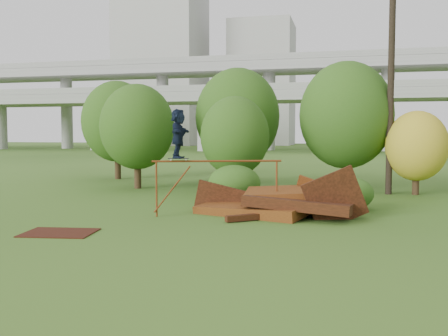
% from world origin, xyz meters
% --- Properties ---
extents(ground, '(240.00, 240.00, 0.00)m').
position_xyz_m(ground, '(0.00, 0.00, 0.00)').
color(ground, '#2D5116').
rests_on(ground, ground).
extents(scrap_pile, '(5.98, 3.62, 2.13)m').
position_xyz_m(scrap_pile, '(0.79, 2.93, 0.36)').
color(scrap_pile, '#441E0C').
rests_on(scrap_pile, ground).
extents(grind_rail, '(4.03, 1.43, 1.83)m').
position_xyz_m(grind_rail, '(-1.10, 2.30, 1.42)').
color(grind_rail, maroon).
rests_on(grind_rail, ground).
extents(skateboard, '(0.70, 0.39, 0.07)m').
position_xyz_m(skateboard, '(-2.30, 1.90, 1.89)').
color(skateboard, black).
rests_on(skateboard, grind_rail).
extents(skater, '(0.64, 1.52, 1.59)m').
position_xyz_m(skater, '(-2.30, 1.90, 2.70)').
color(skater, black).
rests_on(skater, skateboard).
extents(flat_plate, '(2.05, 1.59, 0.03)m').
position_xyz_m(flat_plate, '(-4.55, -1.48, 0.01)').
color(flat_plate, '#34140B').
rests_on(flat_plate, ground).
extents(tree_0, '(3.62, 3.62, 5.11)m').
position_xyz_m(tree_0, '(-6.94, 9.28, 3.02)').
color(tree_0, black).
rests_on(tree_0, ground).
extents(tree_1, '(4.37, 4.37, 6.07)m').
position_xyz_m(tree_1, '(-2.50, 11.98, 3.56)').
color(tree_1, black).
rests_on(tree_1, ground).
extents(tree_2, '(3.10, 3.10, 4.36)m').
position_xyz_m(tree_2, '(-1.86, 8.41, 2.58)').
color(tree_2, black).
rests_on(tree_2, ground).
extents(tree_3, '(4.38, 4.38, 6.07)m').
position_xyz_m(tree_3, '(2.96, 10.81, 3.55)').
color(tree_3, black).
rests_on(tree_3, ground).
extents(tree_4, '(2.67, 2.67, 3.69)m').
position_xyz_m(tree_4, '(5.99, 9.81, 2.15)').
color(tree_4, black).
rests_on(tree_4, ground).
extents(tree_6, '(4.14, 4.14, 5.78)m').
position_xyz_m(tree_6, '(-10.14, 13.74, 3.40)').
color(tree_6, black).
rests_on(tree_6, ground).
extents(shrub_left, '(2.10, 1.94, 1.45)m').
position_xyz_m(shrub_left, '(-1.32, 5.85, 0.73)').
color(shrub_left, '#254B14').
rests_on(shrub_left, ground).
extents(shrub_right, '(1.65, 1.51, 1.17)m').
position_xyz_m(shrub_right, '(3.14, 4.64, 0.58)').
color(shrub_right, '#254B14').
rests_on(shrub_right, ground).
extents(utility_pole, '(1.40, 0.28, 10.87)m').
position_xyz_m(utility_pole, '(4.84, 9.72, 5.51)').
color(utility_pole, black).
rests_on(utility_pole, ground).
extents(freeway_overpass, '(160.00, 15.00, 13.70)m').
position_xyz_m(freeway_overpass, '(0.00, 62.92, 10.32)').
color(freeway_overpass, gray).
rests_on(freeway_overpass, ground).
extents(building_left, '(18.00, 16.00, 35.00)m').
position_xyz_m(building_left, '(-38.00, 95.00, 17.50)').
color(building_left, '#9E9E99').
rests_on(building_left, ground).
extents(building_right, '(14.00, 14.00, 28.00)m').
position_xyz_m(building_right, '(-16.00, 102.00, 14.00)').
color(building_right, '#9E9E99').
rests_on(building_right, ground).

